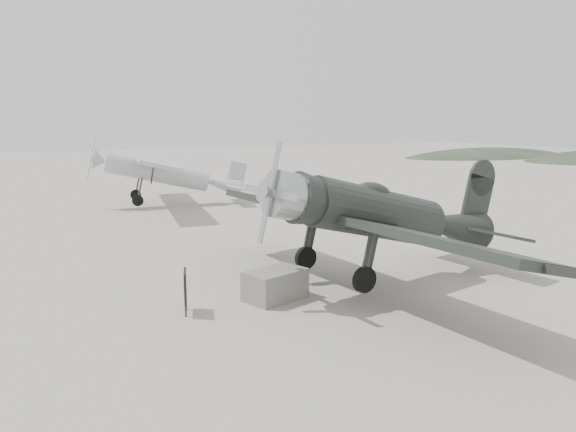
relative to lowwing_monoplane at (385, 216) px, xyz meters
name	(u,v)px	position (x,y,z in m)	size (l,w,h in m)	color
ground	(316,271)	(-1.08, 2.23, -2.14)	(160.00, 160.00, 0.00)	gray
hill_northeast	(488,156)	(48.92, 42.23, -2.14)	(32.00, 16.00, 5.20)	#2B3627
lowwing_monoplane	(385,216)	(0.00, 0.00, 0.00)	(8.99, 12.58, 4.05)	black
highwing_monoplane	(164,168)	(-1.80, 18.68, 0.06)	(8.91, 12.49, 3.52)	#A3A5A8
equipment_block	(275,285)	(-3.57, 0.23, -1.72)	(1.68, 1.05, 0.84)	#605C59
sign_board	(185,287)	(-6.16, 0.23, -1.44)	(0.30, 0.80, 1.18)	#333333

